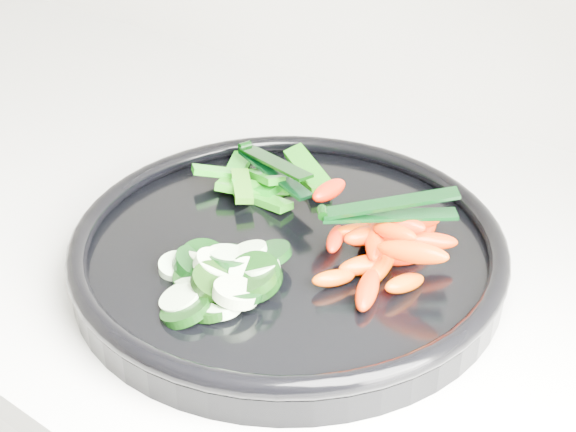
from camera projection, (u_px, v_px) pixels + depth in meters
The scene contains 6 objects.
veggie_tray at pixel (288, 250), 0.69m from camera, with size 0.48×0.48×0.04m.
cucumber_pile at pixel (218, 274), 0.64m from camera, with size 0.12×0.14×0.04m.
carrot_pile at pixel (382, 243), 0.66m from camera, with size 0.14×0.16×0.05m.
pepper_pile at pixel (266, 181), 0.77m from camera, with size 0.13×0.11×0.04m.
tong_carrot at pixel (386, 210), 0.65m from camera, with size 0.10×0.08×0.02m.
tong_pepper at pixel (272, 166), 0.76m from camera, with size 0.11×0.05×0.02m.
Camera 1 is at (0.19, 1.18, 1.35)m, focal length 50.00 mm.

